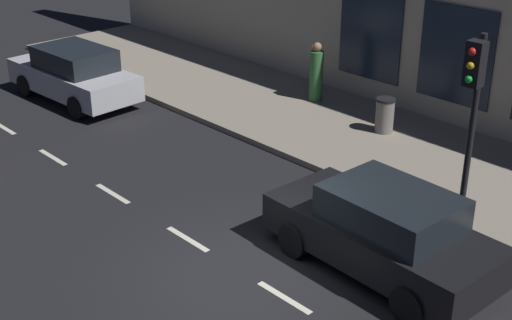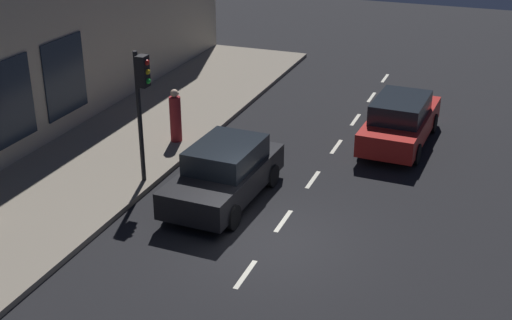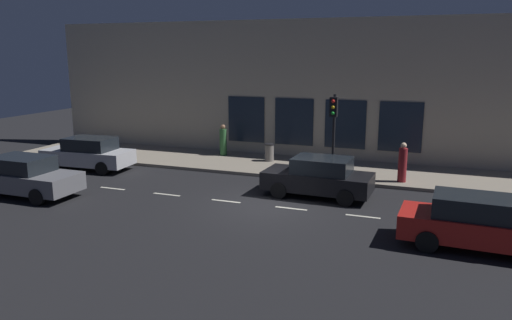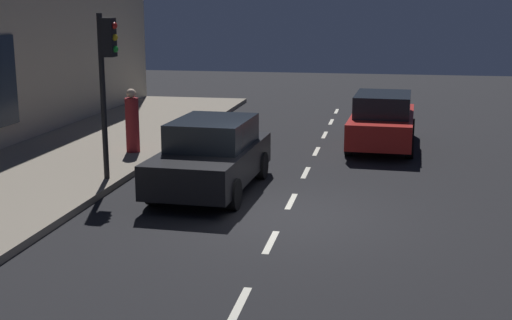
{
  "view_description": "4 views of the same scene",
  "coord_description": "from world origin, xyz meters",
  "px_view_note": "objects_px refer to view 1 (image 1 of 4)",
  "views": [
    {
      "loc": [
        -7.13,
        -7.9,
        7.06
      ],
      "look_at": [
        1.15,
        0.91,
        1.54
      ],
      "focal_mm": 50.23,
      "sensor_mm": 36.0,
      "label": 1
    },
    {
      "loc": [
        -4.86,
        13.68,
        8.56
      ],
      "look_at": [
        0.66,
        -0.77,
        1.69
      ],
      "focal_mm": 48.75,
      "sensor_mm": 36.0,
      "label": 2
    },
    {
      "loc": [
        -16.52,
        -5.78,
        5.54
      ],
      "look_at": [
        1.59,
        0.96,
        1.34
      ],
      "focal_mm": 34.46,
      "sensor_mm": 36.0,
      "label": 3
    },
    {
      "loc": [
        -1.83,
        12.66,
        3.95
      ],
      "look_at": [
        0.48,
        0.42,
        1.18
      ],
      "focal_mm": 48.04,
      "sensor_mm": 36.0,
      "label": 4
    }
  ],
  "objects_px": {
    "traffic_light": "(473,92)",
    "pedestrian_0": "(316,74)",
    "trash_bin": "(385,115)",
    "parked_car_1": "(74,74)",
    "parked_car_3": "(384,231)"
  },
  "relations": [
    {
      "from": "pedestrian_0",
      "to": "trash_bin",
      "type": "distance_m",
      "value": 2.86
    },
    {
      "from": "trash_bin",
      "to": "pedestrian_0",
      "type": "bearing_deg",
      "value": 79.98
    },
    {
      "from": "parked_car_3",
      "to": "pedestrian_0",
      "type": "distance_m",
      "value": 8.49
    },
    {
      "from": "traffic_light",
      "to": "trash_bin",
      "type": "height_order",
      "value": "traffic_light"
    },
    {
      "from": "parked_car_3",
      "to": "trash_bin",
      "type": "distance_m",
      "value": 6.19
    },
    {
      "from": "parked_car_1",
      "to": "trash_bin",
      "type": "distance_m",
      "value": 8.91
    },
    {
      "from": "parked_car_3",
      "to": "trash_bin",
      "type": "relative_size",
      "value": 4.8
    },
    {
      "from": "pedestrian_0",
      "to": "trash_bin",
      "type": "bearing_deg",
      "value": -147.03
    },
    {
      "from": "traffic_light",
      "to": "pedestrian_0",
      "type": "height_order",
      "value": "traffic_light"
    },
    {
      "from": "traffic_light",
      "to": "parked_car_1",
      "type": "distance_m",
      "value": 11.89
    },
    {
      "from": "traffic_light",
      "to": "parked_car_1",
      "type": "bearing_deg",
      "value": 98.29
    },
    {
      "from": "traffic_light",
      "to": "parked_car_3",
      "type": "relative_size",
      "value": 0.86
    },
    {
      "from": "trash_bin",
      "to": "parked_car_1",
      "type": "bearing_deg",
      "value": 118.57
    },
    {
      "from": "parked_car_3",
      "to": "trash_bin",
      "type": "height_order",
      "value": "parked_car_3"
    },
    {
      "from": "pedestrian_0",
      "to": "trash_bin",
      "type": "relative_size",
      "value": 1.88
    }
  ]
}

